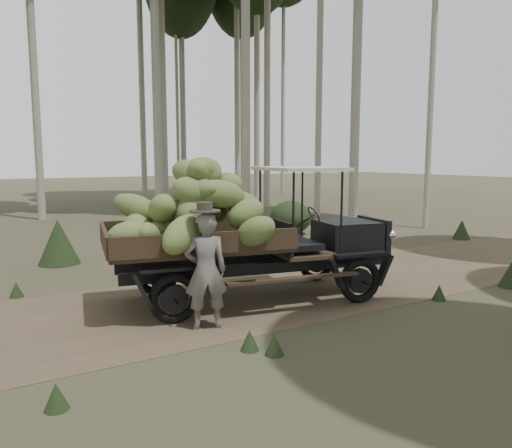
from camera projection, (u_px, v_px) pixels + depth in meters
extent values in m
plane|color=#473D2B|center=(188.00, 306.00, 9.10)|extent=(120.00, 120.00, 0.00)
cube|color=brown|center=(188.00, 306.00, 9.10)|extent=(70.00, 4.00, 0.01)
cube|color=black|center=(347.00, 236.00, 10.04)|extent=(1.30, 1.25, 0.61)
cube|color=black|center=(373.00, 234.00, 10.24)|extent=(0.32, 1.11, 0.69)
cube|color=black|center=(275.00, 235.00, 9.50)|extent=(0.39, 1.55, 0.61)
cube|color=#38281C|center=(195.00, 245.00, 8.99)|extent=(3.45, 2.56, 0.09)
cube|color=#38281C|center=(184.00, 227.00, 9.90)|extent=(3.08, 0.66, 0.36)
cube|color=#38281C|center=(209.00, 243.00, 8.03)|extent=(3.08, 0.66, 0.36)
cube|color=#38281C|center=(105.00, 239.00, 8.44)|extent=(0.45, 1.98, 0.36)
cube|color=beige|center=(299.00, 169.00, 9.49)|extent=(1.62, 2.10, 0.07)
cube|color=black|center=(249.00, 259.00, 9.83)|extent=(5.05, 1.09, 0.20)
cube|color=black|center=(264.00, 268.00, 9.04)|extent=(5.05, 1.09, 0.20)
torus|color=black|center=(317.00, 262.00, 10.88)|extent=(0.86, 0.31, 0.85)
torus|color=black|center=(360.00, 281.00, 9.22)|extent=(0.86, 0.31, 0.85)
torus|color=black|center=(157.00, 274.00, 9.73)|extent=(0.86, 0.31, 0.85)
torus|color=black|center=(174.00, 298.00, 8.07)|extent=(0.86, 0.31, 0.85)
sphere|color=beige|center=(364.00, 228.00, 10.73)|extent=(0.20, 0.20, 0.20)
sphere|color=beige|center=(391.00, 235.00, 9.80)|extent=(0.20, 0.20, 0.20)
ellipsoid|color=#5C723B|center=(126.00, 238.00, 8.03)|extent=(0.99, 0.96, 0.74)
ellipsoid|color=#5C723B|center=(218.00, 210.00, 9.43)|extent=(0.78, 0.87, 0.60)
ellipsoid|color=#5C723B|center=(191.00, 192.00, 8.49)|extent=(0.82, 0.50, 0.70)
ellipsoid|color=#5C723B|center=(198.00, 175.00, 8.89)|extent=(1.00, 0.89, 0.57)
ellipsoid|color=#5C723B|center=(179.00, 233.00, 8.70)|extent=(1.05, 0.86, 0.74)
ellipsoid|color=#5C723B|center=(244.00, 206.00, 9.10)|extent=(0.84, 1.00, 0.72)
ellipsoid|color=#5C723B|center=(200.00, 188.00, 9.27)|extent=(0.79, 1.11, 0.75)
ellipsoid|color=#5C723B|center=(200.00, 174.00, 8.69)|extent=(0.89, 1.00, 0.70)
ellipsoid|color=#5C723B|center=(137.00, 229.00, 8.74)|extent=(0.55, 0.92, 0.70)
ellipsoid|color=#5C723B|center=(188.00, 207.00, 9.10)|extent=(0.60, 0.87, 0.70)
ellipsoid|color=#5C723B|center=(218.00, 191.00, 9.17)|extent=(1.05, 0.75, 0.58)
ellipsoid|color=#5C723B|center=(209.00, 174.00, 8.86)|extent=(0.83, 0.88, 0.50)
ellipsoid|color=#5C723B|center=(147.00, 236.00, 8.16)|extent=(0.70, 0.97, 0.66)
ellipsoid|color=#5C723B|center=(163.00, 209.00, 8.52)|extent=(0.61, 0.96, 0.70)
ellipsoid|color=#5C723B|center=(211.00, 187.00, 9.25)|extent=(0.90, 0.86, 0.59)
ellipsoid|color=#5C723B|center=(202.00, 171.00, 9.03)|extent=(0.92, 0.91, 0.61)
ellipsoid|color=#5C723B|center=(163.00, 231.00, 8.82)|extent=(0.92, 1.09, 0.60)
ellipsoid|color=#5C723B|center=(246.00, 214.00, 8.70)|extent=(0.92, 0.67, 0.72)
ellipsoid|color=#5C723B|center=(226.00, 187.00, 9.15)|extent=(0.85, 0.97, 0.69)
ellipsoid|color=#5C723B|center=(207.00, 172.00, 8.77)|extent=(0.90, 0.93, 0.64)
ellipsoid|color=#5C723B|center=(175.00, 226.00, 9.60)|extent=(0.71, 0.99, 0.75)
ellipsoid|color=#5C723B|center=(137.00, 207.00, 9.06)|extent=(1.05, 1.02, 0.71)
ellipsoid|color=#5C723B|center=(220.00, 194.00, 8.61)|extent=(1.00, 0.58, 0.62)
ellipsoid|color=#5C723B|center=(192.00, 173.00, 8.74)|extent=(0.91, 0.96, 0.63)
ellipsoid|color=#5C723B|center=(199.00, 233.00, 8.74)|extent=(1.03, 0.82, 0.71)
ellipsoid|color=#5C723B|center=(190.00, 209.00, 8.59)|extent=(0.96, 1.10, 0.82)
ellipsoid|color=#5C723B|center=(196.00, 191.00, 8.59)|extent=(0.76, 1.03, 0.54)
ellipsoid|color=#5C723B|center=(182.00, 234.00, 7.80)|extent=(1.09, 0.90, 0.84)
ellipsoid|color=#5C723B|center=(255.00, 232.00, 8.22)|extent=(0.80, 1.02, 0.78)
imported|color=#605D58|center=(206.00, 271.00, 7.80)|extent=(0.77, 0.62, 1.85)
cylinder|color=#372F26|center=(205.00, 211.00, 7.67)|extent=(0.61, 0.61, 0.02)
cylinder|color=#372F26|center=(205.00, 207.00, 7.67)|extent=(0.31, 0.31, 0.15)
cylinder|color=#B2AD9E|center=(321.00, 2.00, 21.66)|extent=(0.30, 0.30, 18.75)
cylinder|color=#B2AD9E|center=(160.00, 2.00, 26.82)|extent=(0.43, 0.43, 21.92)
cylinder|color=#B2AD9E|center=(243.00, 9.00, 25.33)|extent=(0.24, 0.24, 20.27)
cylinder|color=#B2AD9E|center=(257.00, 47.00, 29.24)|extent=(0.35, 0.35, 18.19)
cylinder|color=#B2AD9E|center=(176.00, 42.00, 32.32)|extent=(0.21, 0.21, 20.16)
cylinder|color=#B2AD9E|center=(140.00, 16.00, 30.89)|extent=(0.36, 0.36, 22.70)
cylinder|color=#B2AD9E|center=(267.00, 17.00, 25.89)|extent=(0.35, 0.35, 19.85)
cylinder|color=#B2AD9E|center=(242.00, 65.00, 35.16)|extent=(0.25, 0.25, 18.24)
cylinder|color=#B2AD9E|center=(283.00, 38.00, 36.21)|extent=(0.29, 0.29, 22.53)
cylinder|color=#B2AD9E|center=(154.00, 15.00, 22.89)|extent=(0.38, 0.38, 18.28)
cylinder|color=#B2AD9E|center=(237.00, 18.00, 31.33)|extent=(0.35, 0.35, 22.77)
cylinder|color=#B2AD9E|center=(183.00, 62.00, 32.77)|extent=(0.23, 0.23, 17.72)
cylinder|color=#B2AD9E|center=(31.00, 21.00, 23.61)|extent=(0.27, 0.27, 18.17)
cylinder|color=#B2AD9E|center=(181.00, 65.00, 32.97)|extent=(0.32, 0.32, 17.42)
ellipsoid|color=#233319|center=(249.00, 224.00, 18.22)|extent=(0.67, 0.67, 0.54)
cone|color=#233319|center=(462.00, 230.00, 16.42)|extent=(0.58, 0.58, 0.64)
ellipsoid|color=#233319|center=(217.00, 216.00, 18.08)|extent=(1.36, 1.36, 1.09)
ellipsoid|color=#233319|center=(186.00, 236.00, 14.16)|extent=(1.15, 1.15, 0.92)
ellipsoid|color=#233319|center=(291.00, 217.00, 17.46)|extent=(1.45, 1.45, 1.16)
cone|color=#233319|center=(511.00, 274.00, 10.36)|extent=(0.49, 0.49, 0.54)
cone|color=#233319|center=(58.00, 242.00, 12.56)|extent=(1.03, 1.03, 1.15)
cone|color=#233319|center=(123.00, 271.00, 11.21)|extent=(0.27, 0.27, 0.30)
cone|color=#233319|center=(262.00, 257.00, 12.78)|extent=(0.27, 0.27, 0.30)
cone|color=#233319|center=(273.00, 255.00, 13.08)|extent=(0.27, 0.27, 0.30)
cone|color=#233319|center=(439.00, 293.00, 9.43)|extent=(0.27, 0.27, 0.30)
cone|color=#233319|center=(56.00, 396.00, 5.34)|extent=(0.27, 0.27, 0.30)
cone|color=#233319|center=(256.00, 257.00, 12.71)|extent=(0.27, 0.27, 0.30)
cone|color=#233319|center=(240.00, 260.00, 12.45)|extent=(0.27, 0.27, 0.30)
cone|color=#233319|center=(274.00, 344.00, 6.82)|extent=(0.27, 0.27, 0.30)
cone|color=#233319|center=(128.00, 271.00, 11.19)|extent=(0.27, 0.27, 0.30)
cone|color=#233319|center=(247.00, 257.00, 12.73)|extent=(0.27, 0.27, 0.30)
cone|color=#233319|center=(16.00, 289.00, 9.65)|extent=(0.27, 0.27, 0.30)
cone|color=#233319|center=(211.00, 267.00, 11.61)|extent=(0.27, 0.27, 0.30)
cone|color=#233319|center=(250.00, 340.00, 6.98)|extent=(0.27, 0.27, 0.30)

